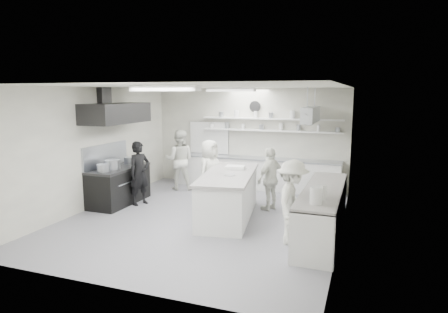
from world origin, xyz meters
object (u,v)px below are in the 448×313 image
(cook_stove, at_px, (140,173))
(back_counter, at_px, (255,173))
(stove, at_px, (119,186))
(right_counter, at_px, (322,213))
(cook_back, at_px, (179,160))
(prep_island, at_px, (229,196))

(cook_stove, bearing_deg, back_counter, -18.32)
(stove, height_order, cook_stove, cook_stove)
(stove, bearing_deg, right_counter, -6.52)
(back_counter, relative_size, right_counter, 1.52)
(stove, height_order, cook_back, cook_back)
(cook_stove, height_order, cook_back, cook_back)
(stove, xyz_separation_m, back_counter, (2.90, 2.80, 0.01))
(stove, distance_m, right_counter, 5.28)
(cook_stove, xyz_separation_m, cook_back, (0.24, 1.81, 0.07))
(right_counter, height_order, cook_back, cook_back)
(back_counter, distance_m, cook_back, 2.31)
(right_counter, xyz_separation_m, cook_stove, (-4.68, 0.70, 0.35))
(back_counter, xyz_separation_m, right_counter, (2.35, -3.40, 0.01))
(right_counter, bearing_deg, cook_back, 150.50)
(prep_island, bearing_deg, right_counter, -21.99)
(right_counter, relative_size, prep_island, 1.22)
(back_counter, bearing_deg, prep_island, -86.63)
(stove, bearing_deg, back_counter, 43.99)
(cook_back, bearing_deg, stove, 50.13)
(stove, xyz_separation_m, cook_stove, (0.57, 0.10, 0.37))
(prep_island, relative_size, cook_stove, 1.65)
(cook_stove, distance_m, cook_back, 1.83)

